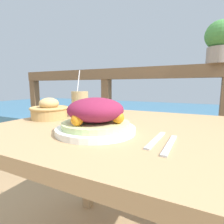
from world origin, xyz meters
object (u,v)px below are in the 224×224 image
bread_basket (49,110)px  potted_plant (219,40)px  drink_glass (80,104)px  salad_plate (96,118)px

bread_basket → potted_plant: potted_plant is taller
drink_glass → bread_basket: bearing=-126.9°
drink_glass → potted_plant: size_ratio=0.90×
drink_glass → bread_basket: 0.16m
potted_plant → salad_plate: bearing=-115.6°
potted_plant → bread_basket: bearing=-135.5°
bread_basket → potted_plant: size_ratio=0.67×
salad_plate → drink_glass: drink_glass is taller
bread_basket → drink_glass: bearing=53.1°
salad_plate → potted_plant: 1.05m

